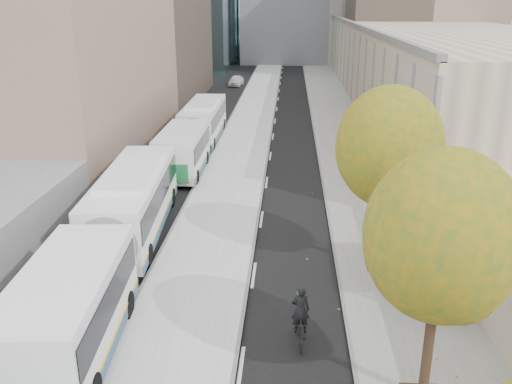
# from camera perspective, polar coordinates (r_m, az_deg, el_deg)

# --- Properties ---
(bus_platform) EXTENTS (4.25, 150.00, 0.15)m
(bus_platform) POSITION_cam_1_polar(r_m,az_deg,el_deg) (44.21, -1.15, 5.70)
(bus_platform) COLOR #B7B7B7
(bus_platform) RESTS_ON ground
(sidewalk) EXTENTS (4.75, 150.00, 0.08)m
(sidewalk) POSITION_cam_1_polar(r_m,az_deg,el_deg) (44.29, 9.27, 5.42)
(sidewalk) COLOR gray
(sidewalk) RESTS_ON ground
(building_tan) EXTENTS (18.00, 92.00, 8.00)m
(building_tan) POSITION_cam_1_polar(r_m,az_deg,el_deg) (73.79, 16.41, 13.62)
(building_tan) COLOR gray
(building_tan) RESTS_ON ground
(bus_shelter) EXTENTS (1.90, 4.40, 2.53)m
(bus_shelter) POSITION_cam_1_polar(r_m,az_deg,el_deg) (21.42, 19.61, -4.98)
(bus_shelter) COLOR #383A3F
(bus_shelter) RESTS_ON sidewalk
(tree_b) EXTENTS (4.00, 4.00, 6.97)m
(tree_b) POSITION_cam_1_polar(r_m,az_deg,el_deg) (14.50, 19.00, -4.45)
(tree_b) COLOR black
(tree_b) RESTS_ON sidewalk
(tree_c) EXTENTS (4.20, 4.20, 7.28)m
(tree_c) POSITION_cam_1_polar(r_m,az_deg,el_deg) (21.82, 13.85, 4.61)
(tree_c) COLOR black
(tree_c) RESTS_ON sidewalk
(bus_near) EXTENTS (3.91, 18.40, 3.04)m
(bus_near) POSITION_cam_1_polar(r_m,az_deg,el_deg) (22.68, -14.81, -4.53)
(bus_near) COLOR white
(bus_near) RESTS_ON ground
(bus_far) EXTENTS (2.74, 17.51, 2.91)m
(bus_far) POSITION_cam_1_polar(r_m,az_deg,el_deg) (40.11, -6.35, 6.37)
(bus_far) COLOR white
(bus_far) RESTS_ON ground
(cyclist) EXTENTS (0.64, 1.69, 2.13)m
(cyclist) POSITION_cam_1_polar(r_m,az_deg,el_deg) (18.11, 4.65, -13.57)
(cyclist) COLOR black
(cyclist) RESTS_ON ground
(distant_car) EXTENTS (1.93, 4.04, 1.33)m
(distant_car) POSITION_cam_1_polar(r_m,az_deg,el_deg) (72.63, -2.11, 11.64)
(distant_car) COLOR silver
(distant_car) RESTS_ON ground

